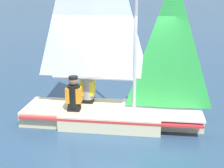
% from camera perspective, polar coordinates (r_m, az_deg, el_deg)
% --- Properties ---
extents(ground_plane, '(260.00, 260.00, 0.00)m').
position_cam_1_polar(ground_plane, '(7.51, -0.00, -6.97)').
color(ground_plane, '#2D4C6B').
extents(sailboat_main, '(4.31, 2.83, 5.74)m').
position_cam_1_polar(sailboat_main, '(7.22, -0.05, -0.87)').
color(sailboat_main, beige).
rests_on(sailboat_main, ground_plane).
extents(sailor_helm, '(0.41, 0.39, 1.16)m').
position_cam_1_polar(sailor_helm, '(7.71, -4.48, -1.47)').
color(sailor_helm, black).
rests_on(sailor_helm, ground_plane).
extents(sailor_crew, '(0.41, 0.39, 1.16)m').
position_cam_1_polar(sailor_crew, '(7.23, -6.96, -2.70)').
color(sailor_crew, black).
rests_on(sailor_crew, ground_plane).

